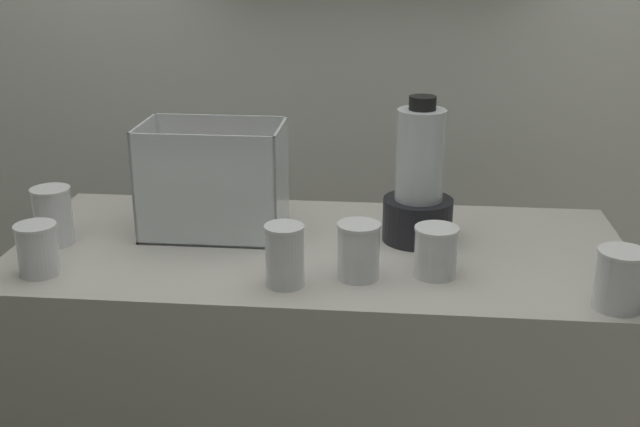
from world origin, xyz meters
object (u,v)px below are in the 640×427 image
Objects in this scene: juice_cup_carrot_middle at (285,260)px; juice_cup_orange_rightmost at (619,284)px; juice_cup_mango_far_left at (54,219)px; juice_cup_beet_left at (38,251)px; juice_cup_pomegranate_right at (358,253)px; juice_cup_pomegranate_far_right at (436,254)px; blender_pitcher at (419,187)px; carrot_display_bin at (211,198)px.

juice_cup_carrot_middle is 1.10× the size of juice_cup_orange_rightmost.
juice_cup_mango_far_left is 1.20× the size of juice_cup_beet_left.
juice_cup_pomegranate_right reaches higher than juice_cup_orange_rightmost.
juice_cup_mango_far_left is 1.25× the size of juice_cup_pomegranate_far_right.
blender_pitcher reaches higher than juice_cup_beet_left.
juice_cup_orange_rightmost is (1.17, -0.05, -0.00)m from juice_cup_beet_left.
juice_cup_pomegranate_right is (0.36, -0.23, -0.03)m from carrot_display_bin.
carrot_display_bin reaches higher than juice_cup_pomegranate_right.
blender_pitcher is 0.84m from juice_cup_beet_left.
carrot_display_bin is 2.76× the size of juice_cup_pomegranate_right.
juice_cup_mango_far_left is 0.87m from juice_cup_pomegranate_far_right.
carrot_display_bin is at bearing 147.35° from juice_cup_pomegranate_right.
juice_cup_carrot_middle is 1.08× the size of juice_cup_pomegranate_right.
carrot_display_bin is 2.98× the size of juice_cup_beet_left.
juice_cup_beet_left is at bearing -77.31° from juice_cup_mango_far_left.
blender_pitcher reaches higher than juice_cup_pomegranate_right.
juice_cup_mango_far_left is at bearing 169.96° from juice_cup_pomegranate_right.
juice_cup_orange_rightmost is (0.65, -0.04, -0.00)m from juice_cup_carrot_middle.
juice_cup_orange_rightmost reaches higher than juice_cup_beet_left.
juice_cup_pomegranate_far_right is at bearing 160.58° from juice_cup_orange_rightmost.
juice_cup_mango_far_left is at bearing 169.78° from juice_cup_orange_rightmost.
juice_cup_carrot_middle is (0.22, -0.28, -0.03)m from carrot_display_bin.
carrot_display_bin is 0.49m from blender_pitcher.
juice_cup_mango_far_left is at bearing 102.69° from juice_cup_beet_left.
juice_cup_mango_far_left is 0.59m from juice_cup_carrot_middle.
juice_cup_pomegranate_far_right is at bearing -21.38° from carrot_display_bin.
juice_cup_beet_left is (-0.31, -0.28, -0.03)m from carrot_display_bin.
juice_cup_beet_left is 0.85× the size of juice_cup_carrot_middle.
juice_cup_mango_far_left is (-0.83, -0.10, -0.07)m from blender_pitcher.
carrot_display_bin reaches higher than juice_cup_orange_rightmost.
juice_cup_orange_rightmost is (0.86, -0.32, -0.03)m from carrot_display_bin.
juice_cup_pomegranate_right is 0.16m from juice_cup_pomegranate_far_right.
blender_pitcher reaches higher than juice_cup_orange_rightmost.
juice_cup_carrot_middle reaches higher than juice_cup_orange_rightmost.
blender_pitcher reaches higher than carrot_display_bin.
juice_cup_mango_far_left reaches higher than juice_cup_pomegranate_far_right.
juice_cup_pomegranate_right is 1.12× the size of juice_cup_pomegranate_far_right.
juice_cup_mango_far_left reaches higher than juice_cup_carrot_middle.
juice_cup_carrot_middle is 0.32m from juice_cup_pomegranate_far_right.
juice_cup_pomegranate_far_right is at bearing 14.49° from juice_cup_carrot_middle.
juice_cup_pomegranate_far_right is at bearing 5.10° from juice_cup_beet_left.
juice_cup_beet_left is at bearing -176.06° from juice_cup_pomegranate_right.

